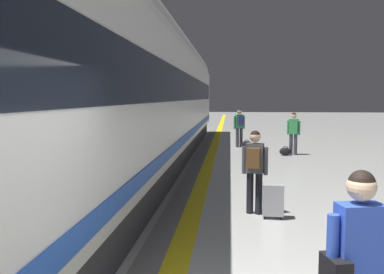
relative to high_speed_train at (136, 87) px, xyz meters
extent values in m
cube|color=yellow|center=(2.05, 0.72, -2.50)|extent=(0.36, 80.00, 0.01)
cube|color=slate|center=(1.75, 0.72, -2.50)|extent=(0.56, 80.00, 0.01)
cube|color=#38383D|center=(0.00, 0.50, -2.15)|extent=(2.67, 26.18, 0.70)
cube|color=silver|center=(0.00, 0.50, -0.35)|extent=(2.90, 27.28, 2.90)
cylinder|color=silver|center=(0.00, 0.50, 1.05)|extent=(2.84, 26.73, 2.84)
cube|color=black|center=(0.00, 0.50, 0.00)|extent=(2.93, 25.64, 0.80)
cube|color=#1E4CB2|center=(0.00, 0.50, -1.50)|extent=(2.94, 26.73, 0.24)
cube|color=gray|center=(-1.46, 4.59, -0.60)|extent=(0.02, 0.90, 2.00)
cube|color=blue|center=(3.70, -8.94, -1.38)|extent=(0.37, 0.26, 0.59)
cylinder|color=blue|center=(3.50, -8.99, -1.43)|extent=(0.09, 0.09, 0.55)
sphere|color=beige|center=(3.70, -8.94, -0.96)|extent=(0.22, 0.22, 0.22)
sphere|color=black|center=(3.70, -8.94, -0.94)|extent=(0.20, 0.20, 0.20)
cube|color=black|center=(3.52, -9.01, -1.58)|extent=(0.19, 0.30, 0.22)
cylinder|color=black|center=(3.13, -4.22, -2.11)|extent=(0.13, 0.13, 0.78)
cylinder|color=black|center=(3.29, -4.27, -2.11)|extent=(0.13, 0.13, 0.78)
cube|color=#4C4C51|center=(3.21, -4.25, -1.44)|extent=(0.35, 0.26, 0.56)
cylinder|color=#4C4C51|center=(3.02, -4.18, -1.49)|extent=(0.08, 0.08, 0.52)
cylinder|color=#4C4C51|center=(3.41, -4.29, -1.49)|extent=(0.08, 0.08, 0.52)
sphere|color=beige|center=(3.21, -4.25, -1.04)|extent=(0.20, 0.20, 0.20)
sphere|color=black|center=(3.21, -4.25, -1.02)|extent=(0.19, 0.19, 0.19)
cube|color=brown|center=(3.18, -4.38, -1.42)|extent=(0.27, 0.19, 0.37)
cube|color=#9E9EA3|center=(3.53, -4.53, -2.16)|extent=(0.39, 0.25, 0.56)
cube|color=#9E9EA3|center=(3.54, -4.42, -2.23)|extent=(0.31, 0.04, 0.31)
cylinder|color=black|center=(3.38, -4.59, -2.47)|extent=(0.02, 0.06, 0.06)
cylinder|color=black|center=(3.67, -4.61, -2.47)|extent=(0.02, 0.06, 0.06)
cylinder|color=#383842|center=(5.08, 4.12, -2.10)|extent=(0.13, 0.13, 0.80)
cylinder|color=#383842|center=(5.24, 4.06, -2.10)|extent=(0.13, 0.13, 0.80)
cube|color=#338C4C|center=(5.16, 4.09, -1.42)|extent=(0.37, 0.29, 0.57)
cylinder|color=#338C4C|center=(4.97, 4.17, -1.46)|extent=(0.09, 0.09, 0.53)
cylinder|color=#338C4C|center=(5.36, 4.03, -1.46)|extent=(0.09, 0.09, 0.53)
sphere|color=beige|center=(5.16, 4.09, -1.01)|extent=(0.21, 0.21, 0.21)
sphere|color=black|center=(5.16, 4.09, -0.98)|extent=(0.19, 0.19, 0.19)
ellipsoid|color=black|center=(4.84, 3.87, -2.35)|extent=(0.44, 0.26, 0.30)
torus|color=black|center=(4.84, 3.87, -2.25)|extent=(0.22, 0.02, 0.22)
cylinder|color=#383842|center=(3.08, 6.36, -2.08)|extent=(0.14, 0.14, 0.84)
cylinder|color=#383842|center=(3.25, 6.43, -2.08)|extent=(0.14, 0.14, 0.84)
cube|color=#338C4C|center=(3.16, 6.40, -1.36)|extent=(0.39, 0.31, 0.60)
cylinder|color=#338C4C|center=(2.96, 6.32, -1.41)|extent=(0.09, 0.09, 0.56)
cylinder|color=#338C4C|center=(3.36, 6.49, -1.41)|extent=(0.09, 0.09, 0.56)
sphere|color=tan|center=(3.16, 6.40, -0.93)|extent=(0.22, 0.22, 0.22)
sphere|color=black|center=(3.16, 6.40, -0.91)|extent=(0.20, 0.20, 0.20)
cube|color=navy|center=(3.22, 6.26, -1.34)|extent=(0.29, 0.23, 0.40)
ellipsoid|color=black|center=(3.48, 6.23, -2.35)|extent=(0.44, 0.26, 0.30)
torus|color=black|center=(3.48, 6.23, -2.25)|extent=(0.22, 0.02, 0.22)
camera|label=1|loc=(2.74, -12.04, -0.31)|focal=39.09mm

